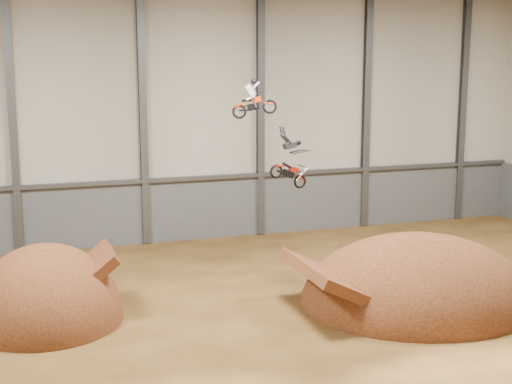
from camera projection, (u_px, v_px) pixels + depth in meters
The scene contains 13 objects.
floor at pixel (303, 332), 26.80m from camera, with size 40.00×40.00×0.00m, color #462D12.
back_wall at pixel (202, 116), 39.48m from camera, with size 40.00×0.10×14.00m, color #BDB6A8.
lower_band_back at pixel (204, 208), 40.36m from camera, with size 39.80×0.18×3.50m, color #575A5F.
steel_rail at pixel (204, 178), 39.89m from camera, with size 39.80×0.35×0.20m, color #47494F.
steel_column_1 at pixel (12, 121), 36.18m from camera, with size 0.40×0.36×13.90m, color #47494F.
steel_column_2 at pixel (143, 117), 38.26m from camera, with size 0.40×0.36×13.90m, color #47494F.
steel_column_3 at pixel (260, 114), 40.33m from camera, with size 0.40×0.36×13.90m, color #47494F.
steel_column_4 at pixel (366, 112), 42.40m from camera, with size 0.40×0.36×13.90m, color #47494F.
steel_column_5 at pixel (462, 109), 44.48m from camera, with size 0.40×0.36×13.90m, color #47494F.
takeoff_ramp at pixel (47, 319), 28.17m from camera, with size 5.96×6.88×5.96m, color #432010.
landing_ramp at pixel (416, 302), 30.07m from camera, with size 9.95×8.80×5.74m, color #432010.
fmx_rider_a at pixel (256, 96), 30.89m from camera, with size 1.95×0.74×1.77m, color #ED3200, non-canonical shape.
fmx_rider_b at pixel (286, 158), 29.74m from camera, with size 2.46×0.70×2.11m, color #AD1408, non-canonical shape.
Camera 1 is at (-9.71, -23.49, 10.16)m, focal length 50.00 mm.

